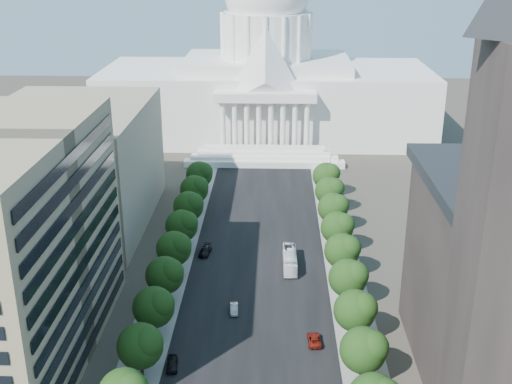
# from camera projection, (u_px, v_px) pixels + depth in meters

# --- Properties ---
(road_asphalt) EXTENTS (30.00, 260.00, 0.01)m
(road_asphalt) POSITION_uv_depth(u_px,v_px,m) (260.00, 240.00, 155.97)
(road_asphalt) COLOR black
(road_asphalt) RESTS_ON ground
(sidewalk_left) EXTENTS (8.00, 260.00, 0.02)m
(sidewalk_left) POSITION_uv_depth(u_px,v_px,m) (182.00, 239.00, 156.53)
(sidewalk_left) COLOR gray
(sidewalk_left) RESTS_ON ground
(sidewalk_right) EXTENTS (8.00, 260.00, 0.02)m
(sidewalk_right) POSITION_uv_depth(u_px,v_px,m) (338.00, 241.00, 155.42)
(sidewalk_right) COLOR gray
(sidewalk_right) RESTS_ON ground
(capitol) EXTENTS (120.00, 56.00, 73.00)m
(capitol) POSITION_uv_depth(u_px,v_px,m) (266.00, 82.00, 237.43)
(capitol) COLOR white
(capitol) RESTS_ON ground
(office_block_left_far) EXTENTS (38.00, 52.00, 30.00)m
(office_block_left_far) POSITION_uv_depth(u_px,v_px,m) (70.00, 166.00, 161.36)
(office_block_left_far) COLOR gray
(office_block_left_far) RESTS_ON ground
(tree_l_c) EXTENTS (7.79, 7.60, 9.97)m
(tree_l_c) POSITION_uv_depth(u_px,v_px,m) (142.00, 345.00, 103.58)
(tree_l_c) COLOR #33261C
(tree_l_c) RESTS_ON ground
(tree_l_d) EXTENTS (7.79, 7.60, 9.97)m
(tree_l_d) POSITION_uv_depth(u_px,v_px,m) (155.00, 306.00, 114.79)
(tree_l_d) COLOR #33261C
(tree_l_d) RESTS_ON ground
(tree_l_e) EXTENTS (7.79, 7.60, 9.97)m
(tree_l_e) POSITION_uv_depth(u_px,v_px,m) (166.00, 274.00, 125.99)
(tree_l_e) COLOR #33261C
(tree_l_e) RESTS_ON ground
(tree_l_f) EXTENTS (7.79, 7.60, 9.97)m
(tree_l_f) POSITION_uv_depth(u_px,v_px,m) (175.00, 248.00, 137.20)
(tree_l_f) COLOR #33261C
(tree_l_f) RESTS_ON ground
(tree_l_g) EXTENTS (7.79, 7.60, 9.97)m
(tree_l_g) POSITION_uv_depth(u_px,v_px,m) (183.00, 225.00, 148.40)
(tree_l_g) COLOR #33261C
(tree_l_g) RESTS_ON ground
(tree_l_h) EXTENTS (7.79, 7.60, 9.97)m
(tree_l_h) POSITION_uv_depth(u_px,v_px,m) (189.00, 206.00, 159.61)
(tree_l_h) COLOR #33261C
(tree_l_h) RESTS_ON ground
(tree_l_i) EXTENTS (7.79, 7.60, 9.97)m
(tree_l_i) POSITION_uv_depth(u_px,v_px,m) (195.00, 189.00, 170.81)
(tree_l_i) COLOR #33261C
(tree_l_i) RESTS_ON ground
(tree_l_j) EXTENTS (7.79, 7.60, 9.97)m
(tree_l_j) POSITION_uv_depth(u_px,v_px,m) (200.00, 174.00, 182.01)
(tree_l_j) COLOR #33261C
(tree_l_j) RESTS_ON ground
(tree_r_c) EXTENTS (7.79, 7.60, 9.97)m
(tree_r_c) POSITION_uv_depth(u_px,v_px,m) (365.00, 349.00, 102.53)
(tree_r_c) COLOR #33261C
(tree_r_c) RESTS_ON ground
(tree_r_d) EXTENTS (7.79, 7.60, 9.97)m
(tree_r_d) POSITION_uv_depth(u_px,v_px,m) (357.00, 310.00, 113.74)
(tree_r_d) COLOR #33261C
(tree_r_d) RESTS_ON ground
(tree_r_e) EXTENTS (7.79, 7.60, 9.97)m
(tree_r_e) POSITION_uv_depth(u_px,v_px,m) (350.00, 277.00, 124.94)
(tree_r_e) COLOR #33261C
(tree_r_e) RESTS_ON ground
(tree_r_f) EXTENTS (7.79, 7.60, 9.97)m
(tree_r_f) POSITION_uv_depth(u_px,v_px,m) (344.00, 250.00, 136.15)
(tree_r_f) COLOR #33261C
(tree_r_f) RESTS_ON ground
(tree_r_g) EXTENTS (7.79, 7.60, 9.97)m
(tree_r_g) POSITION_uv_depth(u_px,v_px,m) (339.00, 227.00, 147.35)
(tree_r_g) COLOR #33261C
(tree_r_g) RESTS_ON ground
(tree_r_h) EXTENTS (7.79, 7.60, 9.97)m
(tree_r_h) POSITION_uv_depth(u_px,v_px,m) (334.00, 207.00, 158.56)
(tree_r_h) COLOR #33261C
(tree_r_h) RESTS_ON ground
(tree_r_i) EXTENTS (7.79, 7.60, 9.97)m
(tree_r_i) POSITION_uv_depth(u_px,v_px,m) (331.00, 190.00, 169.76)
(tree_r_i) COLOR #33261C
(tree_r_i) RESTS_ON ground
(tree_r_j) EXTENTS (7.79, 7.60, 9.97)m
(tree_r_j) POSITION_uv_depth(u_px,v_px,m) (327.00, 175.00, 180.96)
(tree_r_j) COLOR #33261C
(tree_r_j) RESTS_ON ground
(streetlight_b) EXTENTS (2.61, 0.44, 9.00)m
(streetlight_b) POSITION_uv_depth(u_px,v_px,m) (376.00, 356.00, 101.96)
(streetlight_b) COLOR gray
(streetlight_b) RESTS_ON ground
(streetlight_c) EXTENTS (2.61, 0.44, 9.00)m
(streetlight_c) POSITION_uv_depth(u_px,v_px,m) (357.00, 280.00, 125.30)
(streetlight_c) COLOR gray
(streetlight_c) RESTS_ON ground
(streetlight_d) EXTENTS (2.61, 0.44, 9.00)m
(streetlight_d) POSITION_uv_depth(u_px,v_px,m) (345.00, 228.00, 148.65)
(streetlight_d) COLOR gray
(streetlight_d) RESTS_ON ground
(streetlight_e) EXTENTS (2.61, 0.44, 9.00)m
(streetlight_e) POSITION_uv_depth(u_px,v_px,m) (336.00, 189.00, 171.99)
(streetlight_e) COLOR gray
(streetlight_e) RESTS_ON ground
(streetlight_f) EXTENTS (2.61, 0.44, 9.00)m
(streetlight_f) POSITION_uv_depth(u_px,v_px,m) (329.00, 161.00, 195.33)
(streetlight_f) COLOR gray
(streetlight_f) RESTS_ON ground
(car_dark_a) EXTENTS (2.36, 4.80, 1.58)m
(car_dark_a) POSITION_uv_depth(u_px,v_px,m) (172.00, 364.00, 108.28)
(car_dark_a) COLOR black
(car_dark_a) RESTS_ON ground
(car_silver) EXTENTS (1.88, 4.41, 1.41)m
(car_silver) POSITION_uv_depth(u_px,v_px,m) (234.00, 309.00, 124.86)
(car_silver) COLOR #929499
(car_silver) RESTS_ON ground
(car_red) EXTENTS (2.57, 5.20, 1.42)m
(car_red) POSITION_uv_depth(u_px,v_px,m) (314.00, 340.00, 115.10)
(car_red) COLOR maroon
(car_red) RESTS_ON ground
(car_dark_b) EXTENTS (2.93, 5.88, 1.64)m
(car_dark_b) POSITION_uv_depth(u_px,v_px,m) (205.00, 251.00, 148.51)
(car_dark_b) COLOR black
(car_dark_b) RESTS_ON ground
(city_bus) EXTENTS (3.07, 12.48, 3.47)m
(city_bus) POSITION_uv_depth(u_px,v_px,m) (290.00, 260.00, 142.33)
(city_bus) COLOR white
(city_bus) RESTS_ON ground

